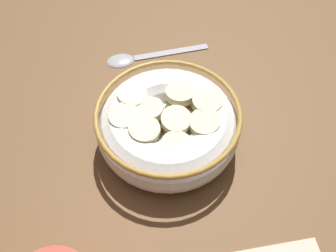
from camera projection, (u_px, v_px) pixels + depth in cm
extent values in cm
cube|color=brown|center=(168.00, 145.00, 52.07)|extent=(118.77, 118.77, 2.00)
cylinder|color=white|center=(168.00, 139.00, 51.02)|extent=(9.38, 9.38, 0.60)
torus|color=white|center=(168.00, 127.00, 48.96)|extent=(17.06, 17.06, 5.70)
torus|color=#B28438|center=(168.00, 114.00, 46.91)|extent=(17.15, 17.15, 0.60)
cylinder|color=white|center=(168.00, 124.00, 48.45)|extent=(13.64, 13.64, 0.40)
cube|color=tan|center=(198.00, 152.00, 45.27)|extent=(1.91, 1.92, 0.75)
cube|color=#AD7F42|center=(139.00, 92.00, 50.47)|extent=(2.28, 2.28, 0.76)
cube|color=#B78947|center=(176.00, 106.00, 49.40)|extent=(1.86, 1.86, 0.74)
cube|color=tan|center=(153.00, 98.00, 49.92)|extent=(2.37, 2.37, 0.94)
cube|color=tan|center=(138.00, 156.00, 45.05)|extent=(2.07, 2.10, 0.82)
cube|color=#AD7F42|center=(123.00, 110.00, 49.02)|extent=(2.26, 2.29, 0.94)
cube|color=#B78947|center=(154.00, 161.00, 44.61)|extent=(2.01, 1.94, 0.96)
cube|color=#B78947|center=(154.00, 130.00, 46.93)|extent=(2.18, 2.17, 0.78)
cube|color=tan|center=(172.00, 158.00, 44.97)|extent=(2.07, 2.03, 0.85)
cube|color=tan|center=(134.00, 138.00, 46.47)|extent=(2.25, 2.27, 0.83)
cube|color=tan|center=(134.00, 122.00, 47.99)|extent=(2.00, 1.97, 0.85)
cube|color=#B78947|center=(194.00, 93.00, 50.48)|extent=(2.32, 2.34, 0.97)
cube|color=tan|center=(194.00, 123.00, 47.63)|extent=(2.33, 2.31, 0.92)
cube|color=#AD7F42|center=(173.00, 88.00, 51.09)|extent=(2.27, 2.25, 0.90)
cube|color=#B78947|center=(167.00, 130.00, 47.24)|extent=(1.88, 1.86, 0.78)
cube|color=#AD7F42|center=(185.00, 112.00, 48.71)|extent=(1.77, 1.74, 0.81)
cube|color=tan|center=(170.00, 140.00, 46.15)|extent=(1.77, 1.77, 0.74)
cube|color=tan|center=(138.00, 108.00, 49.22)|extent=(2.24, 2.27, 0.86)
cube|color=#AD7F42|center=(210.00, 118.00, 48.25)|extent=(2.37, 2.36, 0.95)
cube|color=tan|center=(152.00, 120.00, 47.86)|extent=(2.15, 2.19, 0.91)
cylinder|color=beige|center=(144.00, 130.00, 45.52)|extent=(4.21, 4.20, 1.39)
cylinder|color=beige|center=(176.00, 146.00, 44.82)|extent=(4.72, 4.68, 1.21)
cylinder|color=beige|center=(181.00, 94.00, 48.68)|extent=(4.55, 4.62, 1.57)
cylinder|color=#F4EABC|center=(149.00, 110.00, 47.33)|extent=(3.96, 3.99, 1.68)
cylinder|color=beige|center=(205.00, 123.00, 46.21)|extent=(3.68, 3.70, 1.41)
cylinder|color=#F9EFC6|center=(132.00, 96.00, 48.50)|extent=(4.92, 4.85, 1.61)
cylinder|color=beige|center=(176.00, 120.00, 46.70)|extent=(4.77, 4.82, 1.44)
cylinder|color=#F4EABC|center=(124.00, 117.00, 46.67)|extent=(4.47, 4.48, 1.21)
cylinder|color=beige|center=(207.00, 102.00, 47.78)|extent=(4.99, 4.99, 1.29)
ellipsoid|color=#A5A5AD|center=(120.00, 59.00, 59.13)|extent=(4.09, 2.90, 0.80)
cube|color=#A5A5AD|center=(171.00, 52.00, 60.34)|extent=(11.15, 1.09, 0.36)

